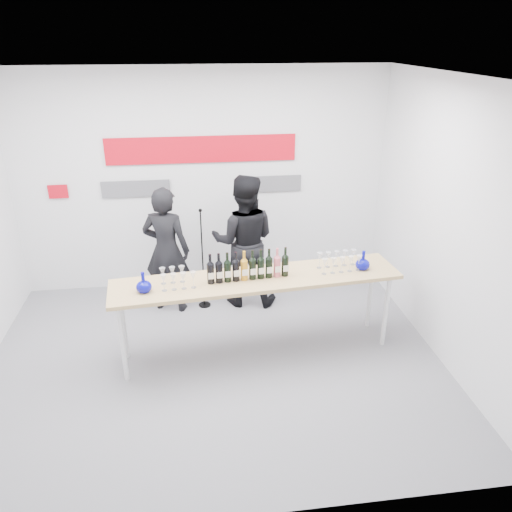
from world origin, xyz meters
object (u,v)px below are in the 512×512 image
Objects in this scene: presenter_right at (244,241)px; mic_stand at (203,277)px; tasting_table at (257,283)px; presenter_left at (167,250)px.

mic_stand is at bearing 16.38° from presenter_right.
mic_stand is (-0.55, -0.06, -0.46)m from presenter_right.
tasting_table is at bearing 100.75° from presenter_right.
tasting_table is 1.80× the size of presenter_right.
presenter_left is 0.61m from mic_stand.
presenter_right reaches higher than tasting_table.
mic_stand is at bearing 111.14° from tasting_table.
presenter_left is 0.94× the size of presenter_right.
tasting_table is at bearing 149.67° from presenter_left.
presenter_left is 1.20× the size of mic_stand.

